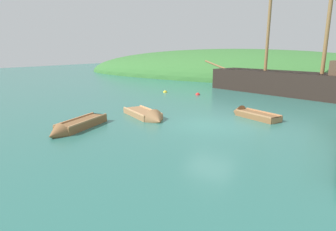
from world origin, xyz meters
TOP-DOWN VIEW (x-y plane):
  - ground_plane at (0.00, 0.00)m, footprint 120.00×120.00m
  - shore_hill at (-9.11, 28.59)m, footprint 54.68×20.26m
  - sailing_ship at (2.13, 13.32)m, footprint 17.70×8.13m
  - rowboat_center at (-3.77, -0.46)m, footprint 3.72×2.68m
  - rowboat_outer_right at (-5.33, -4.28)m, footprint 1.53×3.87m
  - rowboat_far at (1.26, 2.98)m, footprint 3.28×2.24m
  - buoy_yellow at (-8.32, 8.72)m, footprint 0.37×0.37m
  - buoy_red at (-5.06, 8.94)m, footprint 0.40×0.40m

SIDE VIEW (x-z plane):
  - ground_plane at x=0.00m, z-range 0.00..0.00m
  - shore_hill at x=-9.11m, z-range -4.09..4.09m
  - buoy_yellow at x=-8.32m, z-range -0.19..0.19m
  - buoy_red at x=-5.06m, z-range -0.20..0.20m
  - rowboat_center at x=-3.77m, z-range -0.47..0.67m
  - rowboat_far at x=1.26m, z-range -0.36..0.57m
  - rowboat_outer_right at x=-5.33m, z-range -0.30..0.57m
  - sailing_ship at x=2.13m, z-range -5.48..7.00m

